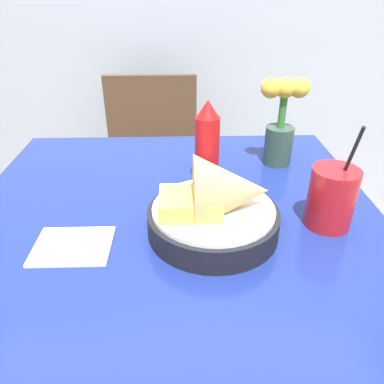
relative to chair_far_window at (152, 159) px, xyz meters
name	(u,v)px	position (x,y,z in m)	size (l,w,h in m)	color
dining_table	(175,250)	(0.11, -0.82, 0.13)	(0.92, 0.89, 0.76)	navy
chair_far_window	(152,159)	(0.00, 0.00, 0.00)	(0.40, 0.40, 0.86)	#473323
food_basket	(219,208)	(0.20, -0.91, 0.31)	(0.26, 0.26, 0.17)	black
ketchup_bottle	(207,145)	(0.19, -0.69, 0.35)	(0.06, 0.06, 0.21)	red
drink_cup	(331,199)	(0.43, -0.88, 0.31)	(0.10, 0.10, 0.23)	red
flower_vase	(281,122)	(0.40, -0.58, 0.37)	(0.13, 0.08, 0.24)	#2D4738
napkin	(73,246)	(-0.08, -0.95, 0.25)	(0.15, 0.12, 0.01)	white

